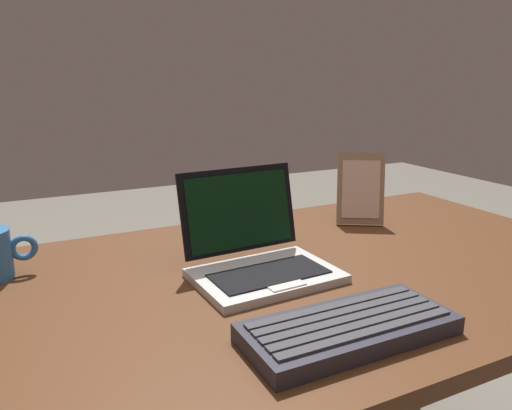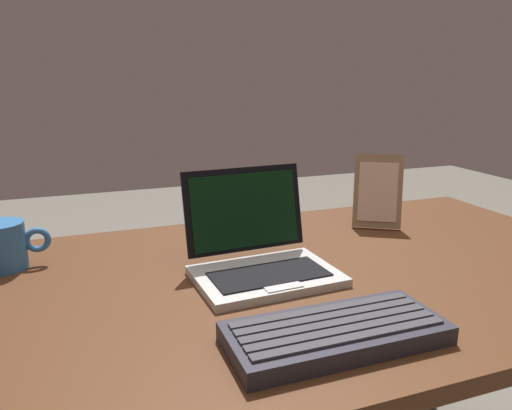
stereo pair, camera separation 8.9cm
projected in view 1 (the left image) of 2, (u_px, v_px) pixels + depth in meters
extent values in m
cube|color=#4F2C16|center=(295.00, 277.00, 0.99)|extent=(1.44, 0.80, 0.03)
cylinder|color=black|center=(409.00, 306.00, 1.66)|extent=(0.07, 0.07, 0.69)
cube|color=beige|center=(266.00, 276.00, 0.94)|extent=(0.28, 0.20, 0.02)
cube|color=black|center=(269.00, 274.00, 0.93)|extent=(0.22, 0.11, 0.00)
cube|color=beige|center=(286.00, 285.00, 0.88)|extent=(0.07, 0.03, 0.00)
cube|color=black|center=(239.00, 210.00, 1.00)|extent=(0.26, 0.06, 0.17)
cube|color=black|center=(240.00, 211.00, 1.00)|extent=(0.23, 0.05, 0.15)
cube|color=#4CF259|center=(240.00, 214.00, 1.00)|extent=(0.22, 0.01, 0.01)
cube|color=#2A2934|center=(349.00, 329.00, 0.73)|extent=(0.32, 0.14, 0.03)
cube|color=#38383D|center=(368.00, 332.00, 0.69)|extent=(0.30, 0.02, 0.00)
cube|color=#38383D|center=(359.00, 325.00, 0.71)|extent=(0.30, 0.02, 0.00)
cube|color=#38383D|center=(349.00, 319.00, 0.73)|extent=(0.30, 0.02, 0.00)
cube|color=#38383D|center=(341.00, 313.00, 0.75)|extent=(0.30, 0.02, 0.00)
cube|color=#38383D|center=(332.00, 307.00, 0.77)|extent=(0.30, 0.02, 0.00)
cube|color=#8B6F4F|center=(361.00, 189.00, 1.27)|extent=(0.13, 0.11, 0.18)
cube|color=beige|center=(361.00, 189.00, 1.27)|extent=(0.10, 0.08, 0.15)
cube|color=#8B6F4F|center=(358.00, 215.00, 1.32)|extent=(0.02, 0.02, 0.03)
torus|color=#306CAD|center=(24.00, 248.00, 0.96)|extent=(0.05, 0.01, 0.05)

